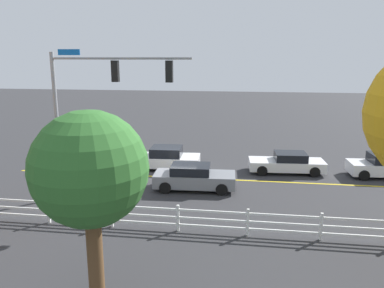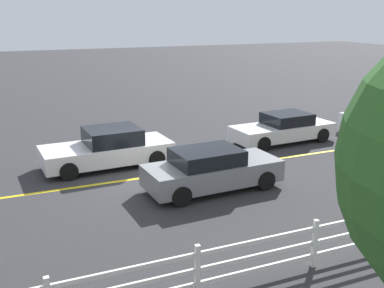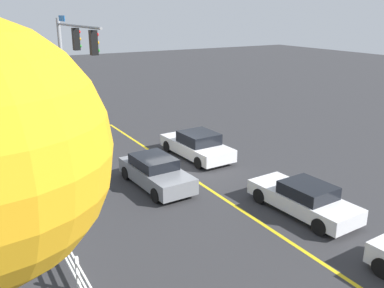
% 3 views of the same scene
% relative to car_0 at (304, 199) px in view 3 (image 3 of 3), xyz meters
% --- Properties ---
extents(ground_plane, '(120.00, 120.00, 0.00)m').
position_rel_car_0_xyz_m(ground_plane, '(6.92, 1.99, -0.62)').
color(ground_plane, '#2D2D30').
extents(lane_center_stripe, '(28.00, 0.16, 0.01)m').
position_rel_car_0_xyz_m(lane_center_stripe, '(2.92, 1.99, -0.62)').
color(lane_center_stripe, gold).
rests_on(lane_center_stripe, ground_plane).
extents(signal_assembly, '(6.92, 0.37, 7.51)m').
position_rel_car_0_xyz_m(signal_assembly, '(9.94, 6.12, 4.63)').
color(signal_assembly, gray).
rests_on(signal_assembly, ground_plane).
extents(car_0, '(4.75, 2.07, 1.30)m').
position_rel_car_0_xyz_m(car_0, '(0.00, 0.00, 0.00)').
color(car_0, silver).
rests_on(car_0, ground_plane).
extents(car_1, '(4.51, 2.02, 1.39)m').
position_rel_car_0_xyz_m(car_1, '(5.42, 3.91, 0.06)').
color(car_1, slate).
rests_on(car_1, ground_plane).
extents(car_2, '(4.84, 2.21, 1.45)m').
position_rel_car_0_xyz_m(car_2, '(7.91, 0.21, 0.06)').
color(car_2, silver).
rests_on(car_2, ground_plane).
extents(white_rail_fence, '(26.10, 0.10, 1.15)m').
position_rel_car_0_xyz_m(white_rail_fence, '(3.92, 9.14, -0.02)').
color(white_rail_fence, white).
rests_on(white_rail_fence, ground_plane).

